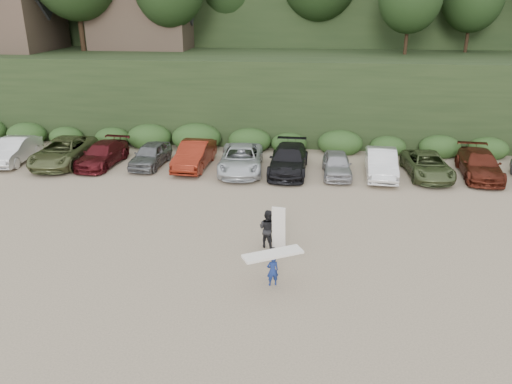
# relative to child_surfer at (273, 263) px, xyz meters

# --- Properties ---
(ground) EXTENTS (120.00, 120.00, 0.00)m
(ground) POSITION_rel_child_surfer_xyz_m (-1.18, 3.13, -0.92)
(ground) COLOR tan
(ground) RESTS_ON ground
(parked_cars) EXTENTS (39.26, 6.14, 1.63)m
(parked_cars) POSITION_rel_child_surfer_xyz_m (-2.88, 13.09, -0.15)
(parked_cars) COLOR #B5B6BB
(parked_cars) RESTS_ON ground
(child_surfer) EXTENTS (2.27, 1.62, 1.35)m
(child_surfer) POSITION_rel_child_surfer_xyz_m (0.00, 0.00, 0.00)
(child_surfer) COLOR navy
(child_surfer) RESTS_ON ground
(adult_surfer) EXTENTS (1.31, 0.96, 2.02)m
(adult_surfer) POSITION_rel_child_surfer_xyz_m (-0.42, 3.02, -0.05)
(adult_surfer) COLOR black
(adult_surfer) RESTS_ON ground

